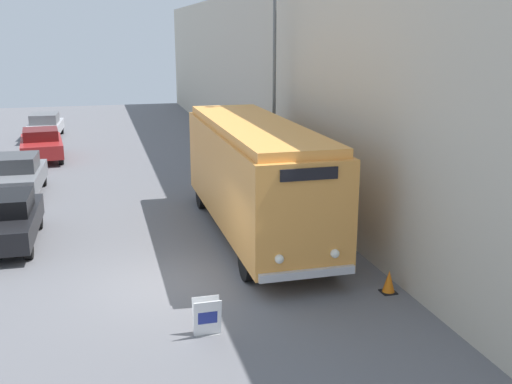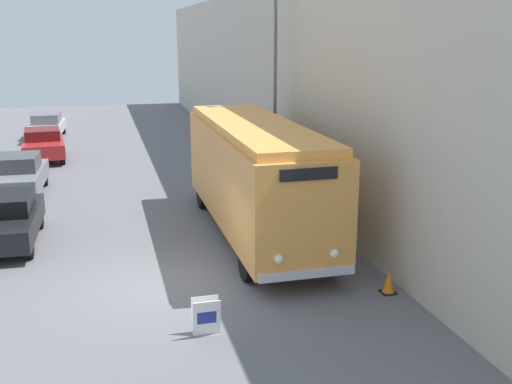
{
  "view_description": "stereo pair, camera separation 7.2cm",
  "coord_description": "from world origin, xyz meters",
  "px_view_note": "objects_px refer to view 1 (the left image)",
  "views": [
    {
      "loc": [
        -1.34,
        -13.92,
        6.11
      ],
      "look_at": [
        2.59,
        0.84,
        2.03
      ],
      "focal_mm": 42.0,
      "sensor_mm": 36.0,
      "label": 1
    },
    {
      "loc": [
        -1.27,
        -13.94,
        6.11
      ],
      "look_at": [
        2.59,
        0.84,
        2.03
      ],
      "focal_mm": 42.0,
      "sensor_mm": 36.0,
      "label": 2
    }
  ],
  "objects_px": {
    "vintage_bus": "(255,173)",
    "parked_car_mid": "(17,175)",
    "parked_car_near": "(4,220)",
    "parked_car_distant": "(45,126)",
    "streetlamp": "(274,67)",
    "sign_board": "(207,317)",
    "parked_car_far": "(41,144)",
    "traffic_cone": "(389,282)"
  },
  "relations": [
    {
      "from": "parked_car_mid",
      "to": "traffic_cone",
      "type": "relative_size",
      "value": 7.34
    },
    {
      "from": "sign_board",
      "to": "parked_car_near",
      "type": "xyz_separation_m",
      "value": [
        -4.78,
        7.0,
        0.37
      ]
    },
    {
      "from": "streetlamp",
      "to": "parked_car_far",
      "type": "distance_m",
      "value": 13.94
    },
    {
      "from": "vintage_bus",
      "to": "sign_board",
      "type": "bearing_deg",
      "value": -113.64
    },
    {
      "from": "sign_board",
      "to": "parked_car_near",
      "type": "height_order",
      "value": "parked_car_near"
    },
    {
      "from": "sign_board",
      "to": "parked_car_near",
      "type": "relative_size",
      "value": 0.19
    },
    {
      "from": "parked_car_far",
      "to": "traffic_cone",
      "type": "distance_m",
      "value": 20.95
    },
    {
      "from": "streetlamp",
      "to": "parked_car_distant",
      "type": "xyz_separation_m",
      "value": [
        -9.35,
        16.3,
        -4.14
      ]
    },
    {
      "from": "streetlamp",
      "to": "traffic_cone",
      "type": "relative_size",
      "value": 13.49
    },
    {
      "from": "vintage_bus",
      "to": "parked_car_near",
      "type": "distance_m",
      "value": 7.56
    },
    {
      "from": "sign_board",
      "to": "parked_car_far",
      "type": "relative_size",
      "value": 0.18
    },
    {
      "from": "parked_car_distant",
      "to": "parked_car_near",
      "type": "bearing_deg",
      "value": -86.71
    },
    {
      "from": "parked_car_far",
      "to": "parked_car_distant",
      "type": "distance_m",
      "value": 6.54
    },
    {
      "from": "parked_car_near",
      "to": "parked_car_mid",
      "type": "distance_m",
      "value": 5.86
    },
    {
      "from": "traffic_cone",
      "to": "parked_car_far",
      "type": "bearing_deg",
      "value": 116.41
    },
    {
      "from": "streetlamp",
      "to": "parked_car_distant",
      "type": "relative_size",
      "value": 1.66
    },
    {
      "from": "streetlamp",
      "to": "vintage_bus",
      "type": "bearing_deg",
      "value": -114.08
    },
    {
      "from": "streetlamp",
      "to": "parked_car_far",
      "type": "xyz_separation_m",
      "value": [
        -9.07,
        9.76,
        -4.1
      ]
    },
    {
      "from": "parked_car_mid",
      "to": "parked_car_distant",
      "type": "distance_m",
      "value": 13.38
    },
    {
      "from": "parked_car_distant",
      "to": "sign_board",
      "type": "bearing_deg",
      "value": -76.54
    },
    {
      "from": "parked_car_mid",
      "to": "traffic_cone",
      "type": "height_order",
      "value": "parked_car_mid"
    },
    {
      "from": "parked_car_far",
      "to": "parked_car_distant",
      "type": "height_order",
      "value": "parked_car_far"
    },
    {
      "from": "traffic_cone",
      "to": "vintage_bus",
      "type": "bearing_deg",
      "value": 112.07
    },
    {
      "from": "parked_car_distant",
      "to": "vintage_bus",
      "type": "bearing_deg",
      "value": -66.8
    },
    {
      "from": "sign_board",
      "to": "parked_car_far",
      "type": "bearing_deg",
      "value": 103.38
    },
    {
      "from": "parked_car_near",
      "to": "traffic_cone",
      "type": "relative_size",
      "value": 7.28
    },
    {
      "from": "sign_board",
      "to": "parked_car_distant",
      "type": "relative_size",
      "value": 0.17
    },
    {
      "from": "sign_board",
      "to": "parked_car_mid",
      "type": "bearing_deg",
      "value": 111.55
    },
    {
      "from": "vintage_bus",
      "to": "parked_car_mid",
      "type": "distance_m",
      "value": 10.39
    },
    {
      "from": "sign_board",
      "to": "parked_car_near",
      "type": "bearing_deg",
      "value": 124.36
    },
    {
      "from": "parked_car_mid",
      "to": "parked_car_distant",
      "type": "relative_size",
      "value": 0.9
    },
    {
      "from": "vintage_bus",
      "to": "parked_car_near",
      "type": "height_order",
      "value": "vintage_bus"
    },
    {
      "from": "sign_board",
      "to": "parked_car_mid",
      "type": "height_order",
      "value": "parked_car_mid"
    },
    {
      "from": "parked_car_near",
      "to": "parked_car_distant",
      "type": "distance_m",
      "value": 19.23
    },
    {
      "from": "streetlamp",
      "to": "parked_car_distant",
      "type": "distance_m",
      "value": 19.24
    },
    {
      "from": "sign_board",
      "to": "streetlamp",
      "type": "height_order",
      "value": "streetlamp"
    },
    {
      "from": "parked_car_near",
      "to": "parked_car_far",
      "type": "relative_size",
      "value": 0.94
    },
    {
      "from": "streetlamp",
      "to": "parked_car_near",
      "type": "bearing_deg",
      "value": -162.27
    },
    {
      "from": "parked_car_near",
      "to": "parked_car_mid",
      "type": "xyz_separation_m",
      "value": [
        -0.29,
        5.85,
        0.02
      ]
    },
    {
      "from": "streetlamp",
      "to": "parked_car_near",
      "type": "distance_m",
      "value": 10.47
    },
    {
      "from": "vintage_bus",
      "to": "parked_car_near",
      "type": "bearing_deg",
      "value": 171.88
    },
    {
      "from": "sign_board",
      "to": "parked_car_mid",
      "type": "xyz_separation_m",
      "value": [
        -5.08,
        12.85,
        0.39
      ]
    }
  ]
}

